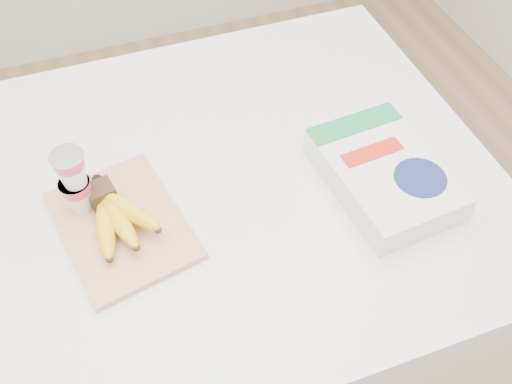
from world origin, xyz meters
The scene contains 6 objects.
room centered at (0.00, 0.00, 1.35)m, with size 4.00×4.00×4.00m.
table centered at (0.00, 0.00, 0.52)m, with size 1.38×0.92×1.03m, color silver.
cutting_board centered at (-0.06, -0.05, 1.04)m, with size 0.21×0.28×0.01m, color tan.
bananas centered at (-0.06, -0.05, 1.07)m, with size 0.13×0.18×0.06m.
yogurt_stack centered at (-0.12, 0.01, 1.12)m, with size 0.06×0.06×0.14m.
cereal_box centered at (0.44, -0.12, 1.07)m, with size 0.22×0.30×0.06m.
Camera 1 is at (-0.04, -0.72, 1.88)m, focal length 40.00 mm.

